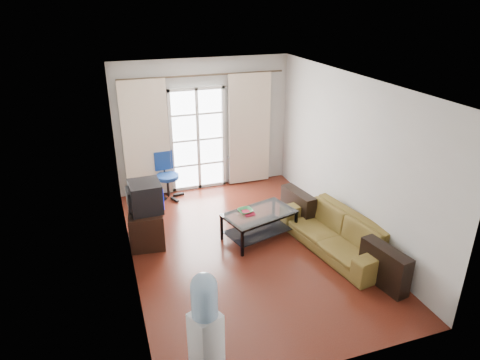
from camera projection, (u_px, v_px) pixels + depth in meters
name	position (u px, v px, depth m)	size (l,w,h in m)	color
floor	(246.00, 247.00, 7.04)	(5.20, 5.20, 0.00)	#5B2215
ceiling	(247.00, 82.00, 5.96)	(5.20, 5.20, 0.00)	white
wall_back	(204.00, 125.00, 8.75)	(3.60, 0.02, 2.70)	#BBB9B2
wall_front	(333.00, 265.00, 4.24)	(3.60, 0.02, 2.70)	#BBB9B2
wall_left	(125.00, 187.00, 5.97)	(0.02, 5.20, 2.70)	#BBB9B2
wall_right	(349.00, 158.00, 7.02)	(0.02, 5.20, 2.70)	#BBB9B2
french_door	(198.00, 140.00, 8.77)	(1.16, 0.06, 2.15)	white
curtain_rod	(203.00, 75.00, 8.25)	(0.04, 0.04, 3.30)	#4C3F2D
curtain_left	(146.00, 140.00, 8.36)	(0.90, 0.07, 2.35)	beige
curtain_right	(249.00, 130.00, 8.99)	(0.90, 0.07, 2.35)	beige
radiator	(242.00, 168.00, 9.31)	(0.64, 0.12, 0.64)	gray
sofa	(336.00, 233.00, 6.86)	(1.15, 2.18, 0.61)	olive
coffee_table	(259.00, 222.00, 7.19)	(1.31, 0.96, 0.47)	silver
bowl	(245.00, 211.00, 7.11)	(0.27, 0.27, 0.06)	#2E813E
book	(244.00, 214.00, 7.06)	(0.18, 0.24, 0.02)	#A63214
remote	(243.00, 210.00, 7.18)	(0.17, 0.05, 0.02)	black
tv_stand	(147.00, 225.00, 7.10)	(0.54, 0.82, 0.60)	black
crt_tv	(144.00, 197.00, 6.84)	(0.55, 0.54, 0.49)	black
task_chair	(168.00, 185.00, 8.65)	(0.71, 0.71, 0.94)	black
water_cooler	(206.00, 327.00, 4.34)	(0.36, 0.36, 1.36)	white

